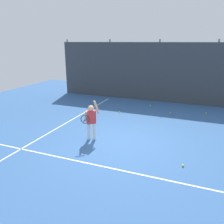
{
  "coord_description": "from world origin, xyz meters",
  "views": [
    {
      "loc": [
        2.38,
        -6.56,
        3.23
      ],
      "look_at": [
        -0.49,
        0.56,
        0.85
      ],
      "focal_mm": 36.82,
      "sensor_mm": 36.0,
      "label": 1
    }
  ],
  "objects": [
    {
      "name": "tennis_player",
      "position": [
        -0.98,
        -0.1,
        0.73
      ],
      "size": [
        0.47,
        0.86,
        1.35
      ],
      "rotation": [
        0.0,
        0.0,
        0.66
      ],
      "color": "silver",
      "rests_on": "ground"
    },
    {
      "name": "tennis_ball_5",
      "position": [
        1.09,
        3.89,
        0.03
      ],
      "size": [
        0.07,
        0.07,
        0.07
      ],
      "primitive_type": "sphere",
      "color": "#CCE033",
      "rests_on": "ground"
    },
    {
      "name": "back_fence_windscreen",
      "position": [
        0.0,
        5.99,
        1.59
      ],
      "size": [
        11.65,
        0.08,
        3.18
      ],
      "primitive_type": "cube",
      "color": "#383D42",
      "rests_on": "ground"
    },
    {
      "name": "tennis_ball_3",
      "position": [
        -2.84,
        3.92,
        0.03
      ],
      "size": [
        0.07,
        0.07,
        0.07
      ],
      "primitive_type": "sphere",
      "color": "#CCE033",
      "rests_on": "ground"
    },
    {
      "name": "fence_post_2",
      "position": [
        0.0,
        6.05,
        1.66
      ],
      "size": [
        0.09,
        0.09,
        3.33
      ],
      "primitive_type": "cylinder",
      "color": "slate",
      "rests_on": "ground"
    },
    {
      "name": "tennis_ball_0",
      "position": [
        -1.15,
        3.12,
        0.03
      ],
      "size": [
        0.07,
        0.07,
        0.07
      ],
      "primitive_type": "sphere",
      "color": "#CCE033",
      "rests_on": "ground"
    },
    {
      "name": "tennis_ball_1",
      "position": [
        2.11,
        -0.79,
        0.03
      ],
      "size": [
        0.07,
        0.07,
        0.07
      ],
      "primitive_type": "sphere",
      "color": "#CCE033",
      "rests_on": "ground"
    },
    {
      "name": "tennis_ball_6",
      "position": [
        -1.97,
        1.96,
        0.03
      ],
      "size": [
        0.07,
        0.07,
        0.07
      ],
      "primitive_type": "sphere",
      "color": "#CCE033",
      "rests_on": "ground"
    },
    {
      "name": "fence_post_1",
      "position": [
        -2.84,
        6.05,
        1.66
      ],
      "size": [
        0.09,
        0.09,
        3.33
      ],
      "primitive_type": "cylinder",
      "color": "slate",
      "rests_on": "ground"
    },
    {
      "name": "tennis_ball_4",
      "position": [
        -0.05,
        4.78,
        0.03
      ],
      "size": [
        0.07,
        0.07,
        0.07
      ],
      "primitive_type": "sphere",
      "color": "#CCE033",
      "rests_on": "ground"
    },
    {
      "name": "court_line_sideline",
      "position": [
        -2.7,
        1.0,
        0.0
      ],
      "size": [
        0.05,
        9.0,
        0.0
      ],
      "primitive_type": "cube",
      "color": "white",
      "rests_on": "ground"
    },
    {
      "name": "fence_post_0",
      "position": [
        -5.67,
        6.05,
        1.66
      ],
      "size": [
        0.09,
        0.09,
        3.33
      ],
      "primitive_type": "cylinder",
      "color": "slate",
      "rests_on": "ground"
    },
    {
      "name": "tennis_ball_2",
      "position": [
        2.65,
        4.49,
        0.03
      ],
      "size": [
        0.07,
        0.07,
        0.07
      ],
      "primitive_type": "sphere",
      "color": "#CCE033",
      "rests_on": "ground"
    },
    {
      "name": "fence_post_3",
      "position": [
        2.84,
        6.05,
        1.66
      ],
      "size": [
        0.09,
        0.09,
        3.33
      ],
      "primitive_type": "cylinder",
      "color": "slate",
      "rests_on": "ground"
    },
    {
      "name": "ground_plane",
      "position": [
        0.0,
        0.0,
        0.0
      ],
      "size": [
        20.0,
        20.0,
        0.0
      ],
      "primitive_type": "plane",
      "color": "#335B93"
    },
    {
      "name": "court_line_baseline",
      "position": [
        0.0,
        -1.59,
        0.0
      ],
      "size": [
        9.0,
        0.05,
        0.0
      ],
      "primitive_type": "cube",
      "color": "white",
      "rests_on": "ground"
    }
  ]
}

